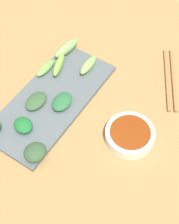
% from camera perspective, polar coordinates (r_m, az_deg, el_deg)
% --- Properties ---
extents(tabletop, '(2.10, 2.10, 0.02)m').
position_cam_1_polar(tabletop, '(0.88, -0.15, -1.88)').
color(tabletop, olive).
rests_on(tabletop, ground).
extents(sauce_bowl, '(0.12, 0.12, 0.03)m').
position_cam_1_polar(sauce_bowl, '(0.83, 7.03, -3.95)').
color(sauce_bowl, silver).
rests_on(sauce_bowl, tabletop).
extents(serving_plate, '(0.18, 0.39, 0.01)m').
position_cam_1_polar(serving_plate, '(0.91, -6.43, 2.30)').
color(serving_plate, '#485155').
rests_on(serving_plate, tabletop).
extents(broccoli_leafy_0, '(0.05, 0.07, 0.02)m').
position_cam_1_polar(broccoli_leafy_0, '(0.89, -9.31, 1.89)').
color(broccoli_leafy_0, '#2E4C2D').
rests_on(broccoli_leafy_0, serving_plate).
extents(broccoli_leafy_1, '(0.06, 0.06, 0.02)m').
position_cam_1_polar(broccoli_leafy_1, '(0.85, -11.48, -2.29)').
color(broccoli_leafy_1, '#195C29').
rests_on(broccoli_leafy_1, serving_plate).
extents(broccoli_stalk_2, '(0.03, 0.08, 0.03)m').
position_cam_1_polar(broccoli_stalk_2, '(0.95, -0.22, 8.16)').
color(broccoli_stalk_2, '#79B950').
rests_on(broccoli_stalk_2, serving_plate).
extents(broccoli_leafy_3, '(0.07, 0.07, 0.03)m').
position_cam_1_polar(broccoli_leafy_3, '(0.80, -9.46, -6.94)').
color(broccoli_leafy_3, '#2B462B').
rests_on(broccoli_leafy_3, serving_plate).
extents(broccoli_leafy_4, '(0.05, 0.07, 0.02)m').
position_cam_1_polar(broccoli_leafy_4, '(0.88, -4.98, 1.61)').
color(broccoli_leafy_4, '#225832').
rests_on(broccoli_leafy_4, serving_plate).
extents(broccoli_stalk_5, '(0.03, 0.07, 0.02)m').
position_cam_1_polar(broccoli_stalk_5, '(0.96, -7.60, 7.60)').
color(broccoli_stalk_5, '#67B346').
rests_on(broccoli_stalk_5, serving_plate).
extents(broccoli_stalk_6, '(0.05, 0.09, 0.03)m').
position_cam_1_polar(broccoli_stalk_6, '(0.96, -5.34, 8.23)').
color(broccoli_stalk_6, '#75A642').
rests_on(broccoli_stalk_6, serving_plate).
extents(broccoli_stalk_8, '(0.04, 0.10, 0.03)m').
position_cam_1_polar(broccoli_stalk_8, '(1.00, -4.01, 11.03)').
color(broccoli_stalk_8, '#73A355').
rests_on(broccoli_stalk_8, serving_plate).
extents(chopsticks, '(0.13, 0.22, 0.01)m').
position_cam_1_polar(chopsticks, '(0.98, 13.87, 5.60)').
color(chopsticks, brown).
rests_on(chopsticks, tabletop).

